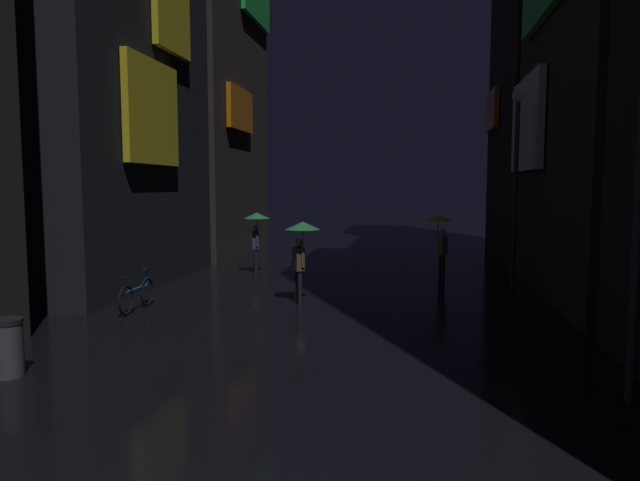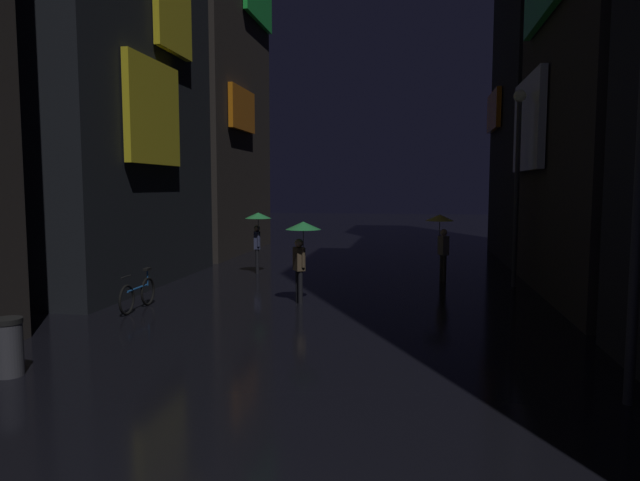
% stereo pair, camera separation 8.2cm
% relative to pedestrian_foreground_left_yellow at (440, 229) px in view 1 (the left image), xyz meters
% --- Properties ---
extents(building_left_mid, '(4.25, 8.38, 15.58)m').
position_rel_pedestrian_foreground_left_yellow_xyz_m(building_left_mid, '(-10.34, -2.15, 6.12)').
color(building_left_mid, black).
rests_on(building_left_mid, ground).
extents(pedestrian_foreground_left_yellow, '(0.90, 0.90, 2.12)m').
position_rel_pedestrian_foreground_left_yellow_xyz_m(pedestrian_foreground_left_yellow, '(0.00, 0.00, 0.00)').
color(pedestrian_foreground_left_yellow, '#38332D').
rests_on(pedestrian_foreground_left_yellow, ground).
extents(pedestrian_near_crossing_green, '(0.90, 0.90, 2.12)m').
position_rel_pedestrian_foreground_left_yellow_xyz_m(pedestrian_near_crossing_green, '(-3.65, -4.22, 0.00)').
color(pedestrian_near_crossing_green, black).
rests_on(pedestrian_near_crossing_green, ground).
extents(pedestrian_far_right_green, '(0.90, 0.90, 2.12)m').
position_rel_pedestrian_foreground_left_yellow_xyz_m(pedestrian_far_right_green, '(-6.13, 0.49, 0.00)').
color(pedestrian_far_right_green, black).
rests_on(pedestrian_far_right_green, ground).
extents(bicycle_parked_at_storefront, '(0.12, 1.82, 0.96)m').
position_rel_pedestrian_foreground_left_yellow_xyz_m(bicycle_parked_at_storefront, '(-7.46, -5.60, -1.28)').
color(bicycle_parked_at_storefront, black).
rests_on(bicycle_parked_at_storefront, ground).
extents(streetlamp_right_far, '(0.36, 0.36, 5.81)m').
position_rel_pedestrian_foreground_left_yellow_xyz_m(streetlamp_right_far, '(2.15, -0.73, 1.94)').
color(streetlamp_right_far, '#2D2D33').
rests_on(streetlamp_right_far, ground).
extents(trash_bin, '(0.46, 0.46, 0.93)m').
position_rel_pedestrian_foreground_left_yellow_xyz_m(trash_bin, '(-7.15, -10.48, -1.20)').
color(trash_bin, '#3F3F47').
rests_on(trash_bin, ground).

